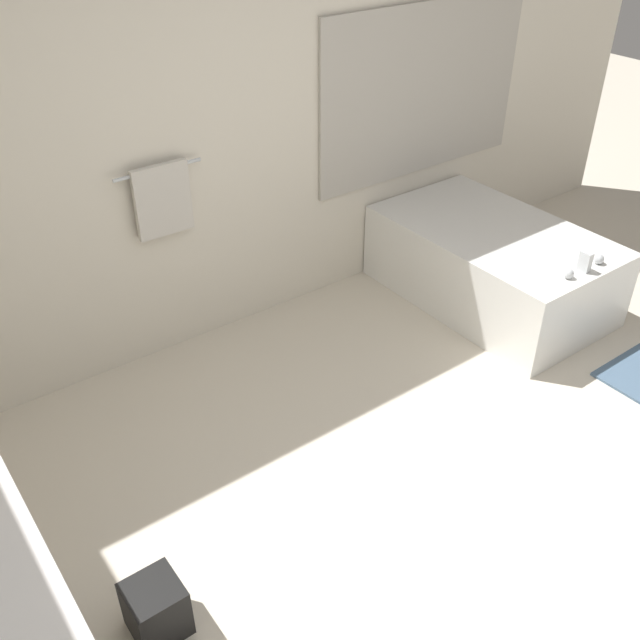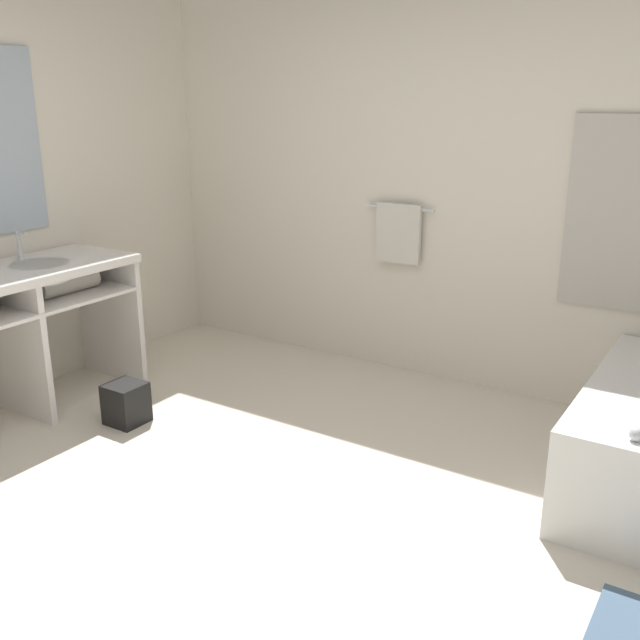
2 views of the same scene
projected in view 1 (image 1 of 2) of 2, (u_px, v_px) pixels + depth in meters
ground_plane at (475, 559)px, 3.09m from camera, size 16.00×16.00×0.00m
wall_back_with_blinds at (208, 117)px, 3.85m from camera, size 7.40×0.13×2.70m
bathtub at (492, 261)px, 4.68m from camera, size 0.91×1.52×0.64m
waste_bin at (156, 609)px, 2.76m from camera, size 0.21×0.21×0.25m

